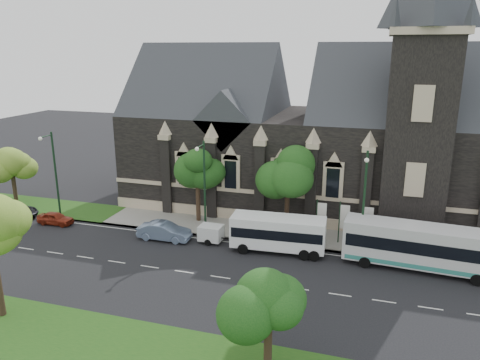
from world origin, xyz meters
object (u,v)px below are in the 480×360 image
at_px(banner_flag_left, 320,217).
at_px(box_trailer, 211,233).
at_px(tree_walk_right, 291,172).
at_px(sedan, 164,231).
at_px(tour_coach, 425,247).
at_px(banner_flag_center, 343,219).
at_px(tree_park_east, 273,296).
at_px(street_lamp_near, 364,198).
at_px(street_lamp_far, 54,171).
at_px(car_far_black, 13,210).
at_px(tree_walk_far, 14,163).
at_px(tree_walk_left, 200,166).
at_px(street_lamp_mid, 204,184).
at_px(car_far_red, 55,218).
at_px(banner_flag_right, 366,222).
at_px(shuttle_bus, 278,232).

xyz_separation_m(banner_flag_left, box_trailer, (-9.28, -2.99, -1.48)).
relative_size(tree_walk_right, sedan, 1.59).
bearing_deg(tour_coach, banner_flag_center, 158.62).
bearing_deg(tree_walk_right, tree_park_east, -81.58).
bearing_deg(sedan, tree_walk_right, -64.40).
distance_m(street_lamp_near, box_trailer, 13.70).
xyz_separation_m(tree_walk_right, street_lamp_far, (-23.21, -3.62, -0.71)).
height_order(tree_walk_right, car_far_black, tree_walk_right).
xyz_separation_m(tree_walk_far, box_trailer, (24.84, -4.17, -3.72)).
xyz_separation_m(tree_walk_left, street_lamp_far, (-14.20, -3.61, -0.62)).
distance_m(street_lamp_far, banner_flag_center, 28.48).
bearing_deg(box_trailer, car_far_black, -178.40).
bearing_deg(sedan, street_lamp_mid, -63.53).
distance_m(tree_walk_right, tour_coach, 13.24).
height_order(box_trailer, car_far_red, box_trailer).
distance_m(street_lamp_far, banner_flag_right, 30.47).
xyz_separation_m(tree_walk_right, banner_flag_center, (5.08, -1.71, -3.43)).
distance_m(tree_walk_far, banner_flag_center, 36.20).
distance_m(tree_walk_right, banner_flag_right, 8.05).
relative_size(tree_walk_left, banner_flag_center, 1.91).
xyz_separation_m(banner_flag_left, tour_coach, (8.61, -3.16, -0.42)).
bearing_deg(car_far_red, tree_walk_right, -78.92).
relative_size(banner_flag_left, car_far_black, 0.74).
relative_size(tree_walk_right, street_lamp_near, 0.87).
height_order(tree_walk_left, car_far_black, tree_walk_left).
bearing_deg(car_far_black, box_trailer, -83.94).
height_order(tree_walk_far, street_lamp_far, street_lamp_far).
xyz_separation_m(street_lamp_near, tour_coach, (4.90, -1.25, -3.15)).
relative_size(box_trailer, car_far_black, 0.55).
bearing_deg(tour_coach, tree_walk_right, 161.53).
bearing_deg(street_lamp_far, tree_walk_far, 158.50).
bearing_deg(car_far_red, tree_walk_left, -71.17).
xyz_separation_m(street_lamp_far, sedan, (12.73, -1.74, -4.30)).
height_order(shuttle_bus, box_trailer, shuttle_bus).
distance_m(street_lamp_near, banner_flag_left, 4.99).
bearing_deg(tree_park_east, tree_walk_far, 150.16).
bearing_deg(street_lamp_mid, shuttle_bus, -9.16).
relative_size(tree_walk_far, banner_flag_left, 1.57).
xyz_separation_m(tree_walk_right, street_lamp_mid, (-7.21, -3.62, -0.71)).
height_order(street_lamp_far, box_trailer, street_lamp_far).
xyz_separation_m(tree_walk_right, box_trailer, (-6.20, -4.70, -4.92)).
xyz_separation_m(banner_flag_center, box_trailer, (-11.28, -2.99, -1.48)).
distance_m(tree_walk_far, car_far_black, 6.31).
bearing_deg(tree_park_east, tour_coach, 60.08).
distance_m(street_lamp_mid, car_far_red, 16.04).
bearing_deg(street_lamp_far, car_far_red, -64.50).
bearing_deg(street_lamp_near, banner_flag_center, 131.93).
bearing_deg(box_trailer, banner_flag_left, 19.88).
relative_size(street_lamp_mid, box_trailer, 3.00).
relative_size(street_lamp_far, banner_flag_center, 2.25).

